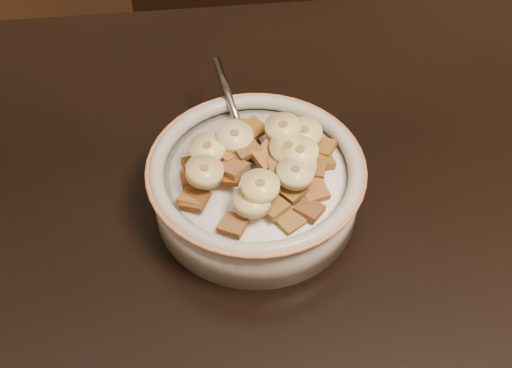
{
  "coord_description": "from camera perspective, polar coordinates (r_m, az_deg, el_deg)",
  "views": [
    {
      "loc": [
        -0.08,
        -0.27,
        1.24
      ],
      "look_at": [
        -0.05,
        0.14,
        0.78
      ],
      "focal_mm": 50.0,
      "sensor_mm": 36.0,
      "label": 1
    }
  ],
  "objects": [
    {
      "name": "cereal_square_2",
      "position": [
        0.61,
        5.25,
        1.95
      ],
      "size": [
        0.02,
        0.02,
        0.01
      ],
      "primitive_type": "cube",
      "rotation": [
        0.23,
        0.17,
        1.74
      ],
      "color": "#8A601A",
      "rests_on": "milk"
    },
    {
      "name": "banana_slice_6",
      "position": [
        0.6,
        -1.73,
        3.79
      ],
      "size": [
        0.04,
        0.04,
        0.01
      ],
      "primitive_type": "cylinder",
      "rotation": [
        0.14,
        -0.04,
        1.2
      ],
      "color": "beige",
      "rests_on": "milk"
    },
    {
      "name": "cereal_square_22",
      "position": [
        0.62,
        -4.05,
        3.03
      ],
      "size": [
        0.02,
        0.02,
        0.01
      ],
      "primitive_type": "cube",
      "rotation": [
        0.18,
        -0.0,
        1.37
      ],
      "color": "brown",
      "rests_on": "milk"
    },
    {
      "name": "milk",
      "position": [
        0.61,
        -0.0,
        0.8
      ],
      "size": [
        0.15,
        0.15,
        0.0
      ],
      "primitive_type": "cylinder",
      "color": "white",
      "rests_on": "cereal_bowl"
    },
    {
      "name": "cereal_square_5",
      "position": [
        0.57,
        1.39,
        -1.82
      ],
      "size": [
        0.03,
        0.03,
        0.01
      ],
      "primitive_type": "cube",
      "rotation": [
        0.02,
        0.04,
        2.24
      ],
      "color": "#98622C",
      "rests_on": "milk"
    },
    {
      "name": "cereal_square_4",
      "position": [
        0.58,
        -5.1,
        -1.06
      ],
      "size": [
        0.03,
        0.03,
        0.01
      ],
      "primitive_type": "cube",
      "rotation": [
        -0.1,
        0.17,
        1.11
      ],
      "color": "brown",
      "rests_on": "milk"
    },
    {
      "name": "cereal_square_19",
      "position": [
        0.57,
        2.68,
        -2.94
      ],
      "size": [
        0.03,
        0.03,
        0.01
      ],
      "primitive_type": "cube",
      "rotation": [
        0.02,
        -0.12,
        2.19
      ],
      "color": "olive",
      "rests_on": "milk"
    },
    {
      "name": "banana_slice_2",
      "position": [
        0.56,
        0.34,
        -0.22
      ],
      "size": [
        0.04,
        0.04,
        0.01
      ],
      "primitive_type": "cylinder",
      "rotation": [
        0.01,
        -0.04,
        2.21
      ],
      "color": "#D3B872",
      "rests_on": "milk"
    },
    {
      "name": "cereal_square_14",
      "position": [
        0.61,
        3.82,
        2.65
      ],
      "size": [
        0.03,
        0.03,
        0.01
      ],
      "primitive_type": "cube",
      "rotation": [
        0.11,
        -0.05,
        1.04
      ],
      "color": "brown",
      "rests_on": "milk"
    },
    {
      "name": "banana_slice_4",
      "position": [
        0.6,
        -3.9,
        2.81
      ],
      "size": [
        0.04,
        0.04,
        0.01
      ],
      "primitive_type": "cylinder",
      "rotation": [
        -0.06,
        0.03,
        2.65
      ],
      "color": "#E1D484",
      "rests_on": "milk"
    },
    {
      "name": "cereal_square_11",
      "position": [
        0.58,
        4.29,
        -2.05
      ],
      "size": [
        0.03,
        0.03,
        0.01
      ],
      "primitive_type": "cube",
      "rotation": [
        0.06,
        0.18,
        0.92
      ],
      "color": "brown",
      "rests_on": "milk"
    },
    {
      "name": "cereal_square_1",
      "position": [
        0.63,
        -1.2,
        4.5
      ],
      "size": [
        0.02,
        0.02,
        0.01
      ],
      "primitive_type": "cube",
      "rotation": [
        -0.12,
        0.08,
        0.02
      ],
      "color": "brown",
      "rests_on": "milk"
    },
    {
      "name": "cereal_bowl",
      "position": [
        0.62,
        -0.0,
        -0.52
      ],
      "size": [
        0.18,
        0.18,
        0.04
      ],
      "primitive_type": "cylinder",
      "color": "#B1AFAB",
      "rests_on": "table"
    },
    {
      "name": "cereal_square_0",
      "position": [
        0.59,
        -2.17,
        0.83
      ],
      "size": [
        0.03,
        0.03,
        0.01
      ],
      "primitive_type": "cube",
      "rotation": [
        -0.19,
        -0.18,
        1.24
      ],
      "color": "#643410",
      "rests_on": "milk"
    },
    {
      "name": "banana_slice_9",
      "position": [
        0.58,
        3.34,
        1.42
      ],
      "size": [
        0.04,
        0.04,
        0.01
      ],
      "primitive_type": "cylinder",
      "rotation": [
        -0.03,
        -0.05,
        2.86
      ],
      "color": "#D2BF6F",
      "rests_on": "milk"
    },
    {
      "name": "chair",
      "position": [
        1.21,
        -0.29,
        8.4
      ],
      "size": [
        0.42,
        0.42,
        0.92
      ],
      "primitive_type": "cube",
      "rotation": [
        0.0,
        0.0,
        -0.04
      ],
      "color": "black",
      "rests_on": "floor"
    },
    {
      "name": "cereal_square_3",
      "position": [
        0.59,
        4.73,
        -0.53
      ],
      "size": [
        0.02,
        0.03,
        0.01
      ],
      "primitive_type": "cube",
      "rotation": [
        0.12,
        -0.04,
        0.27
      ],
      "color": "#954E1F",
      "rests_on": "milk"
    },
    {
      "name": "cereal_square_18",
      "position": [
        0.62,
        5.34,
        2.94
      ],
      "size": [
        0.03,
        0.03,
        0.01
      ],
      "primitive_type": "cube",
      "rotation": [
        0.01,
        0.12,
        2.64
      ],
      "color": "brown",
      "rests_on": "milk"
    },
    {
      "name": "cereal_square_6",
      "position": [
        0.62,
        -1.61,
        3.72
      ],
      "size": [
        0.03,
        0.03,
        0.01
      ],
      "primitive_type": "cube",
      "rotation": [
        0.05,
        0.1,
        1.9
      ],
      "color": "#9A5D27",
      "rests_on": "milk"
    },
    {
      "name": "cereal_square_10",
      "position": [
        0.6,
        -1.55,
        2.9
      ],
      "size": [
        0.03,
        0.03,
        0.01
      ],
      "primitive_type": "cube",
      "rotation": [
        -0.13,
        0.06,
        2.39
      ],
      "color": "brown",
      "rests_on": "milk"
    },
    {
      "name": "banana_slice_5",
      "position": [
        0.6,
        2.17,
        4.47
      ],
      "size": [
        0.04,
        0.04,
        0.01
      ],
      "primitive_type": "cylinder",
      "rotation": [
        -0.03,
        -0.01,
        0.89
      ],
      "color": "#E3C26F",
      "rests_on": "milk"
    },
    {
      "name": "cereal_square_25",
      "position": [
        0.58,
        2.88,
        -0.5
      ],
      "size": [
        0.03,
        0.03,
        0.01
      ],
      "primitive_type": "cube",
      "rotation": [
        -0.03,
        -0.06,
        2.31
      ],
      "color": "brown",
      "rests_on": "milk"
    },
    {
      "name": "cereal_square_7",
      "position": [
        0.59,
        0.84,
        2.11
      ],
      "size": [
        0.03,
        0.03,
        0.01
      ],
      "primitive_type": "cube",
      "rotation": [
        0.23,
        0.07,
        0.57
      ],
      "color": "#985C24",
      "rests_on": "milk"
    },
    {
      "name": "banana_slice_7",
      "position": [
        0.57,
        3.16,
        0.88
      ],
      "size": [
        0.04,
        0.04,
        0.01
      ],
      "primitive_type": "cylinder",
      "rotation": [
        0.07,
        -0.04,
        2.82
      ],
      "color": "beige",
      "rests_on": "milk"
    },
    {
      "name": "cereal_square_9",
      "position": [
        0.58,
        -1.85,
        1.29
      ],
      "size": [
        0.03,
        0.03,
        0.01
      ],
      "primitive_type": "cube",
      "rotation": [
        0.09,
        0.17,
        2.41
      ],
      "color": "brown",
      "rests_on": "milk"
    },
    {
      "name": "cereal_square_24",
      "position": [
        0.61,
        -4.88,
        1.55
      ],
      "size": [
        0.02,
        0.03,
        0.01
      ],
      "primitive_type": "cube",
      "rotation": [
        0.03,
        0.14,
        1.84
      ],
      "color": "brown",
      "rests_on": "milk"
    },
    {
      "name": "cereal_square_23",
      "position": [
        0.6,
        -2.22,
        2.58
      ],
      "size": [
        0.03,
        0.03,
        0.01
      ],
      "primitive_type": "cube",
      "rotation": [
        0.1,
        -0.05,
        2.19
      ],
      "color": "#9C6222",
      "rests_on": "milk"
    },
    {
      "name": "cereal_square_17",
      "position": [
        0.6,
        -5.08,
        0.49
      ],
      "size": [
        0.02,
        0.02,
        0.01
      ],
      "primitive_type": "cube",
      "rotation": [
        -0.18,
        0.03,
        0.13
      ],
      "color": "brown",
      "rests_on": "milk"
    },
    {
      "name": "spoon",
      "position": [
        0.62,
        -0.76,
        2.95
      ],
      "size": [
        0.04,
        0.05,
        0.01
      ],
      "primitive_type": "ellipsoid",
      "rotation": [
        0.0,
        0.0,
        3.36
      ],
      "color": "gray",
      "rests_on": "cereal_bowl"
    },
    {
      "name": "cereal_square_16",
      "position": [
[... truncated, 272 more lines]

